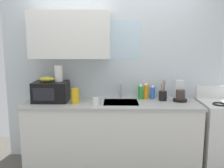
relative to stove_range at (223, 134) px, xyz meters
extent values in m
cube|color=silver|center=(-1.51, 0.35, 0.79)|extent=(3.09, 0.10, 2.50)
cube|color=white|center=(-2.07, 0.14, 1.33)|extent=(1.07, 0.32, 0.62)
cube|color=silver|center=(-1.39, 0.31, 1.27)|extent=(0.56, 0.02, 0.55)
cube|color=white|center=(-1.51, 0.00, -0.03)|extent=(2.29, 0.60, 0.86)
cube|color=#B7B7B2|center=(-1.51, 0.00, 0.42)|extent=(2.32, 0.63, 0.03)
cube|color=#9EA0A5|center=(-1.39, 0.02, 0.37)|extent=(0.46, 0.38, 0.14)
cylinder|color=#B2B5BA|center=(-1.39, 0.24, 0.54)|extent=(0.03, 0.03, 0.20)
cube|color=white|center=(0.00, 0.00, -0.01)|extent=(0.60, 0.60, 0.90)
torus|color=black|center=(-0.12, -0.10, 0.45)|extent=(0.17, 0.17, 0.02)
cube|color=white|center=(0.00, 0.28, 0.53)|extent=(0.60, 0.04, 0.18)
cube|color=black|center=(-2.33, 0.05, 0.58)|extent=(0.46, 0.34, 0.27)
cube|color=black|center=(-2.38, -0.13, 0.58)|extent=(0.28, 0.01, 0.17)
ellipsoid|color=gold|center=(-2.38, 0.05, 0.75)|extent=(0.20, 0.11, 0.07)
cylinder|color=white|center=(-2.23, 0.10, 0.82)|extent=(0.11, 0.11, 0.22)
cylinder|color=black|center=(-0.58, 0.08, 0.46)|extent=(0.19, 0.19, 0.03)
cylinder|color=#3F332D|center=(-0.58, 0.07, 0.54)|extent=(0.12, 0.12, 0.13)
cube|color=silver|center=(-0.58, 0.15, 0.59)|extent=(0.11, 0.09, 0.26)
cylinder|color=green|center=(-1.11, 0.19, 0.54)|extent=(0.07, 0.07, 0.19)
cone|color=white|center=(-1.11, 0.19, 0.65)|extent=(0.05, 0.05, 0.04)
cylinder|color=orange|center=(-1.03, 0.21, 0.54)|extent=(0.07, 0.07, 0.20)
cone|color=white|center=(-1.03, 0.21, 0.66)|extent=(0.05, 0.05, 0.04)
cylinder|color=blue|center=(-0.93, 0.21, 0.53)|extent=(0.06, 0.06, 0.17)
cone|color=white|center=(-0.93, 0.21, 0.63)|extent=(0.05, 0.05, 0.04)
cylinder|color=gold|center=(-1.99, -0.05, 0.54)|extent=(0.10, 0.10, 0.20)
cylinder|color=white|center=(-1.71, -0.14, 0.49)|extent=(0.08, 0.08, 0.09)
cylinder|color=black|center=(-0.81, 0.12, 0.51)|extent=(0.11, 0.11, 0.13)
cylinder|color=olive|center=(-0.82, 0.12, 0.58)|extent=(0.03, 0.02, 0.20)
cylinder|color=olive|center=(-0.79, 0.13, 0.60)|extent=(0.03, 0.03, 0.24)
cylinder|color=olive|center=(-0.81, 0.10, 0.60)|extent=(0.01, 0.03, 0.25)
camera|label=1|loc=(-1.46, -3.23, 1.25)|focal=39.85mm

